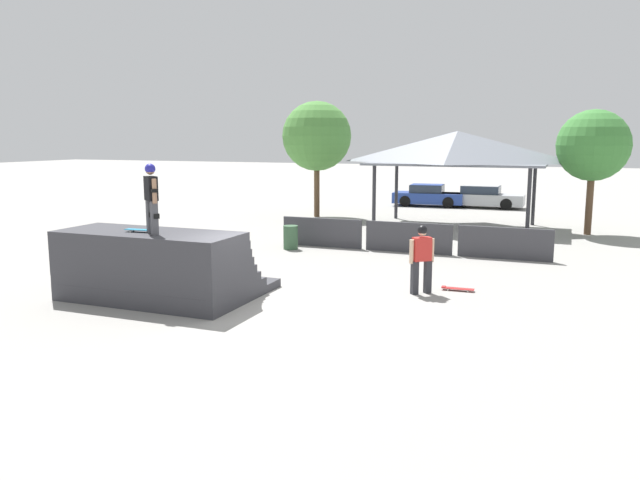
{
  "coord_description": "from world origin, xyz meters",
  "views": [
    {
      "loc": [
        6.57,
        -12.49,
        3.93
      ],
      "look_at": [
        -0.23,
        4.49,
        0.94
      ],
      "focal_mm": 35.0,
      "sensor_mm": 36.0,
      "label": 1
    }
  ],
  "objects_px": {
    "trash_bin": "(291,237)",
    "parked_car_silver": "(482,197)",
    "skateboard_on_ground": "(457,288)",
    "parked_car_blue": "(428,196)",
    "skateboard_on_deck": "(142,230)",
    "bystander_walking": "(422,254)",
    "tree_beside_pavilion": "(593,146)",
    "skater_on_deck": "(151,194)",
    "tree_far_back": "(317,136)"
  },
  "relations": [
    {
      "from": "tree_beside_pavilion",
      "to": "trash_bin",
      "type": "distance_m",
      "value": 13.0
    },
    {
      "from": "skateboard_on_ground",
      "to": "bystander_walking",
      "type": "bearing_deg",
      "value": 36.76
    },
    {
      "from": "parked_car_blue",
      "to": "tree_beside_pavilion",
      "type": "bearing_deg",
      "value": -48.13
    },
    {
      "from": "bystander_walking",
      "to": "trash_bin",
      "type": "bearing_deg",
      "value": -80.1
    },
    {
      "from": "tree_far_back",
      "to": "parked_car_blue",
      "type": "bearing_deg",
      "value": 59.27
    },
    {
      "from": "parked_car_blue",
      "to": "trash_bin",
      "type": "bearing_deg",
      "value": -98.67
    },
    {
      "from": "bystander_walking",
      "to": "skateboard_on_ground",
      "type": "relative_size",
      "value": 2.11
    },
    {
      "from": "tree_beside_pavilion",
      "to": "parked_car_silver",
      "type": "relative_size",
      "value": 1.12
    },
    {
      "from": "skateboard_on_ground",
      "to": "trash_bin",
      "type": "relative_size",
      "value": 0.99
    },
    {
      "from": "skateboard_on_deck",
      "to": "parked_car_blue",
      "type": "relative_size",
      "value": 0.2
    },
    {
      "from": "skateboard_on_deck",
      "to": "skateboard_on_ground",
      "type": "bearing_deg",
      "value": 25.49
    },
    {
      "from": "skateboard_on_ground",
      "to": "parked_car_blue",
      "type": "distance_m",
      "value": 20.77
    },
    {
      "from": "bystander_walking",
      "to": "tree_beside_pavilion",
      "type": "height_order",
      "value": "tree_beside_pavilion"
    },
    {
      "from": "bystander_walking",
      "to": "parked_car_silver",
      "type": "height_order",
      "value": "bystander_walking"
    },
    {
      "from": "tree_beside_pavilion",
      "to": "skater_on_deck",
      "type": "bearing_deg",
      "value": -121.78
    },
    {
      "from": "bystander_walking",
      "to": "skateboard_on_deck",
      "type": "bearing_deg",
      "value": -12.3
    },
    {
      "from": "tree_far_back",
      "to": "trash_bin",
      "type": "bearing_deg",
      "value": -73.58
    },
    {
      "from": "skateboard_on_deck",
      "to": "trash_bin",
      "type": "xyz_separation_m",
      "value": [
        0.23,
        8.0,
        -1.35
      ]
    },
    {
      "from": "skateboard_on_ground",
      "to": "parked_car_blue",
      "type": "relative_size",
      "value": 0.2
    },
    {
      "from": "tree_beside_pavilion",
      "to": "skateboard_on_ground",
      "type": "bearing_deg",
      "value": -106.06
    },
    {
      "from": "skater_on_deck",
      "to": "trash_bin",
      "type": "bearing_deg",
      "value": 128.02
    },
    {
      "from": "trash_bin",
      "to": "skateboard_on_ground",
      "type": "bearing_deg",
      "value": -31.4
    },
    {
      "from": "tree_beside_pavilion",
      "to": "bystander_walking",
      "type": "bearing_deg",
      "value": -108.68
    },
    {
      "from": "skateboard_on_deck",
      "to": "bystander_walking",
      "type": "bearing_deg",
      "value": 24.21
    },
    {
      "from": "skateboard_on_deck",
      "to": "bystander_walking",
      "type": "distance_m",
      "value": 6.92
    },
    {
      "from": "skateboard_on_ground",
      "to": "tree_far_back",
      "type": "distance_m",
      "value": 16.52
    },
    {
      "from": "trash_bin",
      "to": "parked_car_blue",
      "type": "relative_size",
      "value": 0.21
    },
    {
      "from": "bystander_walking",
      "to": "skateboard_on_ground",
      "type": "xyz_separation_m",
      "value": [
        0.81,
        0.65,
        -0.98
      ]
    },
    {
      "from": "skateboard_on_deck",
      "to": "parked_car_silver",
      "type": "distance_m",
      "value": 24.92
    },
    {
      "from": "bystander_walking",
      "to": "skateboard_on_ground",
      "type": "height_order",
      "value": "bystander_walking"
    },
    {
      "from": "skateboard_on_deck",
      "to": "tree_far_back",
      "type": "distance_m",
      "value": 17.37
    },
    {
      "from": "bystander_walking",
      "to": "trash_bin",
      "type": "relative_size",
      "value": 2.09
    },
    {
      "from": "trash_bin",
      "to": "parked_car_blue",
      "type": "distance_m",
      "value": 16.17
    },
    {
      "from": "bystander_walking",
      "to": "parked_car_silver",
      "type": "bearing_deg",
      "value": -127.87
    },
    {
      "from": "skateboard_on_ground",
      "to": "tree_beside_pavilion",
      "type": "xyz_separation_m",
      "value": [
        3.37,
        11.72,
        3.57
      ]
    },
    {
      "from": "tree_far_back",
      "to": "parked_car_blue",
      "type": "height_order",
      "value": "tree_far_back"
    },
    {
      "from": "trash_bin",
      "to": "parked_car_silver",
      "type": "distance_m",
      "value": 17.05
    },
    {
      "from": "skateboard_on_ground",
      "to": "parked_car_blue",
      "type": "xyz_separation_m",
      "value": [
        -5.08,
        20.13,
        0.54
      ]
    },
    {
      "from": "skateboard_on_deck",
      "to": "tree_far_back",
      "type": "xyz_separation_m",
      "value": [
        -2.44,
        17.05,
        2.25
      ]
    },
    {
      "from": "trash_bin",
      "to": "parked_car_blue",
      "type": "xyz_separation_m",
      "value": [
        1.52,
        16.1,
        0.18
      ]
    },
    {
      "from": "skater_on_deck",
      "to": "trash_bin",
      "type": "distance_m",
      "value": 8.43
    },
    {
      "from": "tree_far_back",
      "to": "trash_bin",
      "type": "distance_m",
      "value": 10.1
    },
    {
      "from": "skateboard_on_deck",
      "to": "parked_car_silver",
      "type": "xyz_separation_m",
      "value": [
        4.8,
        24.43,
        -1.17
      ]
    },
    {
      "from": "bystander_walking",
      "to": "tree_beside_pavilion",
      "type": "relative_size",
      "value": 0.35
    },
    {
      "from": "trash_bin",
      "to": "parked_car_silver",
      "type": "height_order",
      "value": "parked_car_silver"
    },
    {
      "from": "skateboard_on_deck",
      "to": "tree_far_back",
      "type": "height_order",
      "value": "tree_far_back"
    },
    {
      "from": "parked_car_silver",
      "to": "skateboard_on_ground",
      "type": "bearing_deg",
      "value": -83.95
    },
    {
      "from": "skater_on_deck",
      "to": "tree_far_back",
      "type": "distance_m",
      "value": 17.47
    },
    {
      "from": "tree_beside_pavilion",
      "to": "parked_car_blue",
      "type": "height_order",
      "value": "tree_beside_pavilion"
    },
    {
      "from": "bystander_walking",
      "to": "tree_far_back",
      "type": "distance_m",
      "value": 16.4
    }
  ]
}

